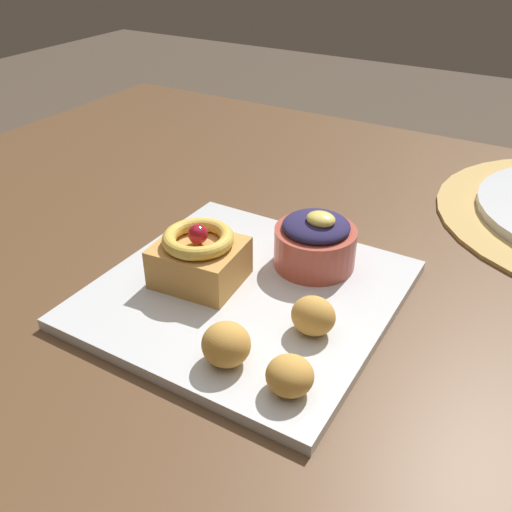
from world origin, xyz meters
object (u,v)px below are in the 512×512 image
object	(u,v)px
cake_slice	(199,257)
fritter_front	(313,316)
front_plate	(246,293)
fritter_middle	(290,376)
fritter_back	(226,344)
berry_ramekin	(315,242)

from	to	relation	value
cake_slice	fritter_front	size ratio (longest dim) A/B	2.23
front_plate	fritter_middle	size ratio (longest dim) A/B	7.33
cake_slice	fritter_front	world-z (taller)	cake_slice
front_plate	fritter_back	xyz separation A→B (m)	(0.04, -0.10, 0.02)
fritter_front	fritter_back	distance (m)	0.09
berry_ramekin	fritter_back	bearing A→B (deg)	-89.34
fritter_front	fritter_back	bearing A→B (deg)	-122.02
cake_slice	fritter_front	distance (m)	0.14
front_plate	fritter_front	bearing A→B (deg)	-16.82
cake_slice	berry_ramekin	xyz separation A→B (m)	(0.09, 0.09, 0.00)
fritter_back	cake_slice	bearing A→B (deg)	135.53
front_plate	cake_slice	bearing A→B (deg)	-167.47
fritter_front	fritter_middle	bearing A→B (deg)	-78.13
front_plate	berry_ramekin	distance (m)	0.09
fritter_back	fritter_front	bearing A→B (deg)	57.98
front_plate	fritter_back	world-z (taller)	fritter_back
fritter_front	berry_ramekin	bearing A→B (deg)	114.90
cake_slice	fritter_back	world-z (taller)	cake_slice
cake_slice	berry_ramekin	distance (m)	0.12
front_plate	cake_slice	xyz separation A→B (m)	(-0.05, -0.01, 0.03)
front_plate	fritter_middle	distance (m)	0.15
fritter_middle	fritter_back	world-z (taller)	fritter_back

